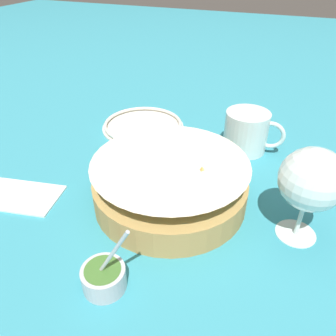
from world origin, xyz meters
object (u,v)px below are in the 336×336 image
(sauce_cup, at_px, (104,277))
(food_basket, at_px, (168,184))
(wine_glass, at_px, (311,182))
(side_plate, at_px, (143,125))
(beer_mug, at_px, (246,133))

(sauce_cup, bearing_deg, food_basket, 86.82)
(wine_glass, bearing_deg, sauce_cup, -139.56)
(food_basket, height_order, side_plate, food_basket)
(sauce_cup, relative_size, wine_glass, 0.77)
(beer_mug, bearing_deg, wine_glass, -61.16)
(sauce_cup, distance_m, wine_glass, 0.32)
(sauce_cup, xyz_separation_m, wine_glass, (0.23, 0.20, 0.08))
(wine_glass, xyz_separation_m, side_plate, (-0.38, 0.24, -0.10))
(food_basket, xyz_separation_m, side_plate, (-0.16, 0.24, -0.03))
(food_basket, distance_m, side_plate, 0.29)
(food_basket, height_order, beer_mug, same)
(sauce_cup, distance_m, beer_mug, 0.44)
(wine_glass, height_order, beer_mug, wine_glass)
(food_basket, bearing_deg, beer_mug, 67.80)
(food_basket, relative_size, wine_glass, 1.73)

